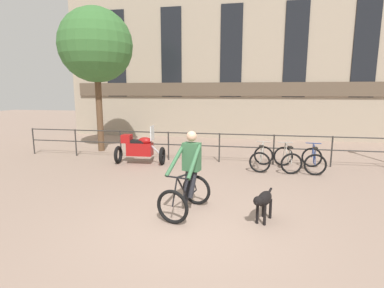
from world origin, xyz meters
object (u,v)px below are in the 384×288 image
at_px(parked_motorcycle, 139,148).
at_px(parked_bicycle_mid_left, 287,159).
at_px(cyclist_with_bike, 188,176).
at_px(parked_bicycle_near_lamp, 262,158).
at_px(dog, 263,200).
at_px(parked_bicycle_mid_right, 313,160).

distance_m(parked_motorcycle, parked_bicycle_mid_left, 4.96).
distance_m(cyclist_with_bike, parked_bicycle_near_lamp, 4.26).
bearing_deg(parked_motorcycle, parked_bicycle_near_lamp, -91.60).
distance_m(cyclist_with_bike, parked_motorcycle, 4.51).
bearing_deg(parked_motorcycle, parked_bicycle_mid_left, -91.93).
bearing_deg(parked_bicycle_mid_left, dog, 70.10).
xyz_separation_m(cyclist_with_bike, parked_bicycle_mid_right, (3.27, 3.90, -0.41)).
height_order(parked_motorcycle, parked_bicycle_near_lamp, parked_motorcycle).
bearing_deg(parked_bicycle_near_lamp, cyclist_with_bike, 75.62).
height_order(parked_motorcycle, parked_bicycle_mid_left, parked_motorcycle).
distance_m(dog, parked_bicycle_mid_left, 4.26).
bearing_deg(cyclist_with_bike, parked_motorcycle, 138.09).
distance_m(cyclist_with_bike, dog, 1.59).
xyz_separation_m(dog, parked_bicycle_mid_right, (1.73, 4.16, -0.09)).
bearing_deg(parked_bicycle_near_lamp, parked_bicycle_mid_right, -171.30).
bearing_deg(parked_motorcycle, dog, -138.50).
xyz_separation_m(dog, parked_motorcycle, (-4.03, 4.01, 0.12)).
relative_size(dog, parked_bicycle_mid_right, 0.79).
relative_size(cyclist_with_bike, parked_bicycle_near_lamp, 1.42).
bearing_deg(parked_bicycle_mid_left, parked_bicycle_mid_right, 172.67).
bearing_deg(parked_bicycle_near_lamp, dog, 97.00).
bearing_deg(dog, parked_motorcycle, 155.48).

